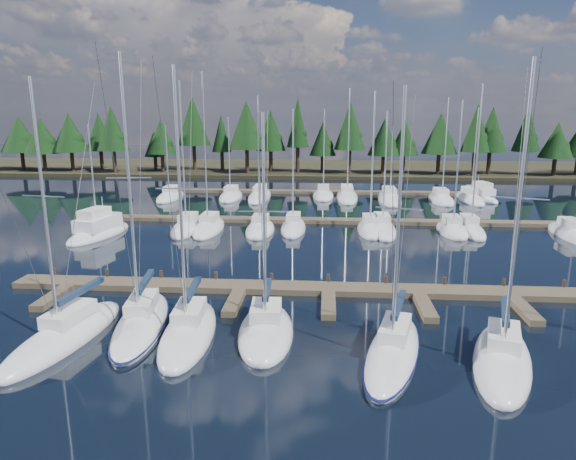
# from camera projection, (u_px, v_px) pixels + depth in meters

# --- Properties ---
(ground) EXTENTS (260.00, 260.00, 0.00)m
(ground) POSITION_uv_depth(u_px,v_px,m) (328.00, 246.00, 46.81)
(ground) COLOR black
(ground) RESTS_ON ground
(far_shore) EXTENTS (220.00, 30.00, 0.60)m
(far_shore) POSITION_uv_depth(u_px,v_px,m) (327.00, 168.00, 104.97)
(far_shore) COLOR #2C2918
(far_shore) RESTS_ON ground
(main_dock) EXTENTS (44.00, 6.13, 0.90)m
(main_dock) POSITION_uv_depth(u_px,v_px,m) (328.00, 292.00, 34.49)
(main_dock) COLOR brown
(main_dock) RESTS_ON ground
(back_docks) EXTENTS (50.00, 21.80, 0.40)m
(back_docks) POSITION_uv_depth(u_px,v_px,m) (328.00, 205.00, 65.77)
(back_docks) COLOR brown
(back_docks) RESTS_ON ground
(front_sailboat_0) EXTENTS (4.10, 10.22, 14.52)m
(front_sailboat_0) POSITION_uv_depth(u_px,v_px,m) (66.00, 335.00, 27.70)
(front_sailboat_0) COLOR silver
(front_sailboat_0) RESTS_ON ground
(front_sailboat_1) EXTENTS (3.98, 10.02, 15.80)m
(front_sailboat_1) POSITION_uv_depth(u_px,v_px,m) (141.00, 323.00, 29.30)
(front_sailboat_1) COLOR silver
(front_sailboat_1) RESTS_ON ground
(front_sailboat_2) EXTENTS (3.25, 8.93, 15.09)m
(front_sailboat_2) POSITION_uv_depth(u_px,v_px,m) (189.00, 332.00, 28.09)
(front_sailboat_2) COLOR silver
(front_sailboat_2) RESTS_ON ground
(front_sailboat_3) EXTENTS (3.40, 7.76, 12.88)m
(front_sailboat_3) POSITION_uv_depth(u_px,v_px,m) (266.00, 331.00, 28.25)
(front_sailboat_3) COLOR silver
(front_sailboat_3) RESTS_ON ground
(front_sailboat_4) EXTENTS (4.86, 9.90, 14.04)m
(front_sailboat_4) POSITION_uv_depth(u_px,v_px,m) (393.00, 352.00, 25.85)
(front_sailboat_4) COLOR silver
(front_sailboat_4) RESTS_ON ground
(front_sailboat_5) EXTENTS (5.16, 9.20, 15.16)m
(front_sailboat_5) POSITION_uv_depth(u_px,v_px,m) (502.00, 359.00, 25.07)
(front_sailboat_5) COLOR silver
(front_sailboat_5) RESTS_ON ground
(back_sailboat_rows) EXTENTS (49.38, 32.57, 16.49)m
(back_sailboat_rows) POSITION_uv_depth(u_px,v_px,m) (330.00, 210.00, 61.92)
(back_sailboat_rows) COLOR silver
(back_sailboat_rows) RESTS_ON ground
(motor_yacht_left) EXTENTS (4.75, 9.59, 4.59)m
(motor_yacht_left) POSITION_uv_depth(u_px,v_px,m) (99.00, 231.00, 50.54)
(motor_yacht_left) COLOR silver
(motor_yacht_left) RESTS_ON ground
(motor_yacht_right) EXTENTS (4.57, 8.48, 4.02)m
(motor_yacht_right) POSITION_uv_depth(u_px,v_px,m) (480.00, 196.00, 70.87)
(motor_yacht_right) COLOR silver
(motor_yacht_right) RESTS_ON ground
(tree_line) EXTENTS (186.38, 11.75, 13.99)m
(tree_line) POSITION_uv_depth(u_px,v_px,m) (303.00, 135.00, 94.08)
(tree_line) COLOR black
(tree_line) RESTS_ON far_shore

